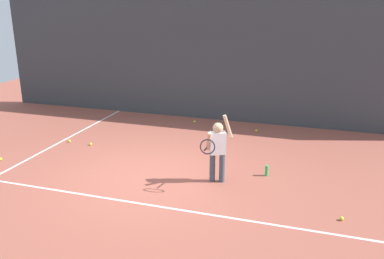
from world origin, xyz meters
TOP-DOWN VIEW (x-y plane):
  - ground_plane at (0.00, 0.00)m, footprint 20.00×20.00m
  - court_line_baseline at (0.00, -1.13)m, footprint 9.00×0.05m
  - court_line_sideline at (-2.98, 1.00)m, footprint 0.05×9.00m
  - back_fence_windscreen at (0.00, 4.43)m, footprint 13.46×0.08m
  - fence_post_0 at (-6.58, 4.49)m, footprint 0.09×0.09m
  - fence_post_1 at (-2.19, 4.49)m, footprint 0.09×0.09m
  - fence_post_2 at (2.19, 4.49)m, footprint 0.09×0.09m
  - tennis_player at (1.36, 0.16)m, footprint 0.52×0.79m
  - water_bottle at (2.26, 0.74)m, footprint 0.07×0.07m
  - tennis_ball_0 at (-2.75, 1.28)m, footprint 0.07×0.07m
  - tennis_ball_1 at (-0.25, 3.87)m, footprint 0.07×0.07m
  - tennis_ball_2 at (3.66, -0.66)m, footprint 0.07×0.07m
  - tennis_ball_3 at (-3.51, -0.24)m, footprint 0.07×0.07m
  - tennis_ball_4 at (-2.12, 1.24)m, footprint 0.07×0.07m
  - tennis_ball_5 at (1.60, 3.56)m, footprint 0.07×0.07m

SIDE VIEW (x-z plane):
  - ground_plane at x=0.00m, z-range 0.00..0.00m
  - court_line_baseline at x=0.00m, z-range 0.00..0.00m
  - court_line_sideline at x=-2.98m, z-range 0.00..0.00m
  - tennis_ball_0 at x=-2.75m, z-range 0.00..0.07m
  - tennis_ball_1 at x=-0.25m, z-range 0.00..0.07m
  - tennis_ball_2 at x=3.66m, z-range 0.00..0.07m
  - tennis_ball_3 at x=-3.51m, z-range 0.00..0.07m
  - tennis_ball_4 at x=-2.12m, z-range 0.00..0.07m
  - tennis_ball_5 at x=1.60m, z-range 0.00..0.07m
  - water_bottle at x=2.26m, z-range 0.00..0.22m
  - tennis_player at x=1.36m, z-range 0.05..1.40m
  - back_fence_windscreen at x=0.00m, z-range 0.00..3.71m
  - fence_post_0 at x=-6.58m, z-range 0.00..3.86m
  - fence_post_1 at x=-2.19m, z-range 0.00..3.86m
  - fence_post_2 at x=2.19m, z-range 0.00..3.86m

